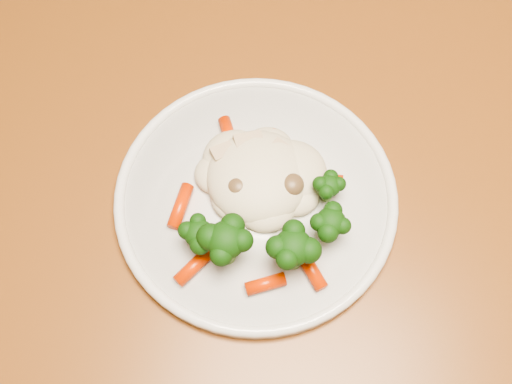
{
  "coord_description": "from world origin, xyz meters",
  "views": [
    {
      "loc": [
        0.13,
        -0.21,
        1.29
      ],
      "look_at": [
        0.1,
        0.04,
        0.77
      ],
      "focal_mm": 45.0,
      "sensor_mm": 36.0,
      "label": 1
    }
  ],
  "objects": [
    {
      "name": "dining_table",
      "position": [
        0.08,
        0.09,
        0.64
      ],
      "size": [
        1.32,
        1.08,
        0.75
      ],
      "rotation": [
        0.0,
        0.0,
        0.32
      ],
      "color": "brown",
      "rests_on": "ground"
    },
    {
      "name": "plate",
      "position": [
        0.1,
        0.04,
        0.76
      ],
      "size": [
        0.26,
        0.26,
        0.01
      ],
      "primitive_type": "cylinder",
      "color": "white",
      "rests_on": "dining_table"
    },
    {
      "name": "meal",
      "position": [
        0.1,
        0.02,
        0.78
      ],
      "size": [
        0.16,
        0.17,
        0.05
      ],
      "color": "beige",
      "rests_on": "plate"
    }
  ]
}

